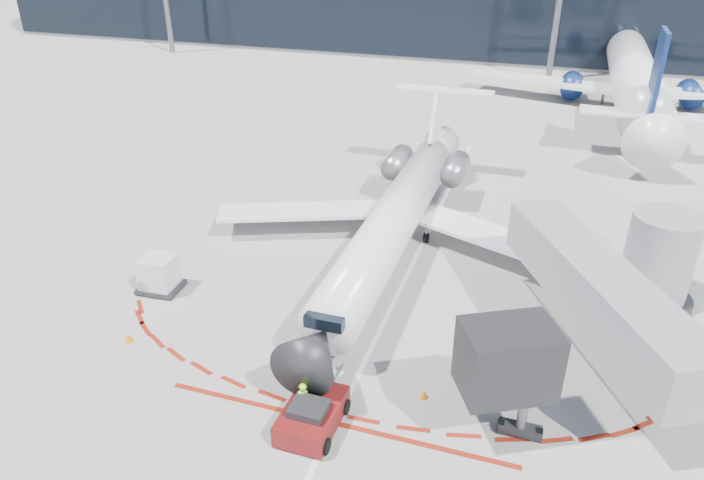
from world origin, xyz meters
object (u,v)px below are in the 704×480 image
(regional_jet, at_px, (398,213))
(uld_container, at_px, (159,274))
(ramp_worker, at_px, (303,401))
(pushback_tug, at_px, (312,415))

(regional_jet, relative_size, uld_container, 12.66)
(regional_jet, distance_m, uld_container, 13.30)
(ramp_worker, bearing_deg, regional_jet, -128.88)
(ramp_worker, relative_size, uld_container, 0.77)
(ramp_worker, xyz_separation_m, uld_container, (-10.43, 6.20, 0.13))
(regional_jet, relative_size, ramp_worker, 16.52)
(pushback_tug, distance_m, ramp_worker, 0.67)
(regional_jet, height_order, uld_container, regional_jet)
(regional_jet, height_order, ramp_worker, regional_jet)
(regional_jet, bearing_deg, pushback_tug, -87.95)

